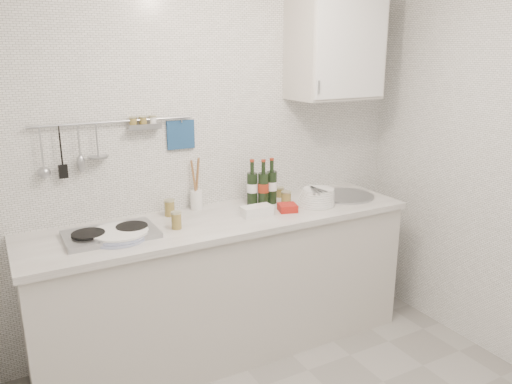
# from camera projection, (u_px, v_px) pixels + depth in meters

# --- Properties ---
(back_wall) EXTENTS (3.00, 0.02, 2.50)m
(back_wall) POSITION_uv_depth(u_px,v_px,m) (204.00, 157.00, 3.27)
(back_wall) COLOR silver
(back_wall) RESTS_ON floor
(counter) EXTENTS (2.44, 0.64, 0.96)m
(counter) POSITION_uv_depth(u_px,v_px,m) (226.00, 288.00, 3.24)
(counter) COLOR beige
(counter) RESTS_ON floor
(wall_rail) EXTENTS (0.98, 0.09, 0.34)m
(wall_rail) POSITION_uv_depth(u_px,v_px,m) (111.00, 138.00, 2.92)
(wall_rail) COLOR #93969B
(wall_rail) RESTS_ON back_wall
(wall_cabinet) EXTENTS (0.60, 0.38, 0.70)m
(wall_cabinet) POSITION_uv_depth(u_px,v_px,m) (336.00, 46.00, 3.34)
(wall_cabinet) COLOR beige
(wall_cabinet) RESTS_ON back_wall
(plate_stack_hob) EXTENTS (0.33, 0.33, 0.04)m
(plate_stack_hob) POSITION_uv_depth(u_px,v_px,m) (119.00, 234.00, 2.76)
(plate_stack_hob) COLOR #485DA3
(plate_stack_hob) RESTS_ON counter
(plate_stack_sink) EXTENTS (0.27, 0.26, 0.11)m
(plate_stack_sink) POSITION_uv_depth(u_px,v_px,m) (317.00, 197.00, 3.36)
(plate_stack_sink) COLOR white
(plate_stack_sink) RESTS_ON counter
(wine_bottles) EXTENTS (0.21, 0.11, 0.31)m
(wine_bottles) POSITION_uv_depth(u_px,v_px,m) (262.00, 182.00, 3.33)
(wine_bottles) COLOR black
(wine_bottles) RESTS_ON counter
(butter_dish) EXTENTS (0.20, 0.10, 0.06)m
(butter_dish) POSITION_uv_depth(u_px,v_px,m) (257.00, 211.00, 3.14)
(butter_dish) COLOR white
(butter_dish) RESTS_ON counter
(strawberry_punnet) EXTENTS (0.14, 0.14, 0.05)m
(strawberry_punnet) POSITION_uv_depth(u_px,v_px,m) (288.00, 208.00, 3.22)
(strawberry_punnet) COLOR red
(strawberry_punnet) RESTS_ON counter
(utensil_crock) EXTENTS (0.08, 0.08, 0.34)m
(utensil_crock) POSITION_uv_depth(u_px,v_px,m) (197.00, 197.00, 3.25)
(utensil_crock) COLOR white
(utensil_crock) RESTS_ON counter
(jar_a) EXTENTS (0.07, 0.07, 0.10)m
(jar_a) POSITION_uv_depth(u_px,v_px,m) (170.00, 208.00, 3.12)
(jar_a) COLOR olive
(jar_a) RESTS_ON counter
(jar_b) EXTENTS (0.06, 0.06, 0.07)m
(jar_b) POSITION_uv_depth(u_px,v_px,m) (280.00, 192.00, 3.53)
(jar_b) COLOR olive
(jar_b) RESTS_ON counter
(jar_c) EXTENTS (0.07, 0.07, 0.08)m
(jar_c) POSITION_uv_depth(u_px,v_px,m) (286.00, 197.00, 3.38)
(jar_c) COLOR olive
(jar_c) RESTS_ON counter
(jar_d) EXTENTS (0.06, 0.06, 0.10)m
(jar_d) POSITION_uv_depth(u_px,v_px,m) (176.00, 220.00, 2.89)
(jar_d) COLOR olive
(jar_d) RESTS_ON counter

